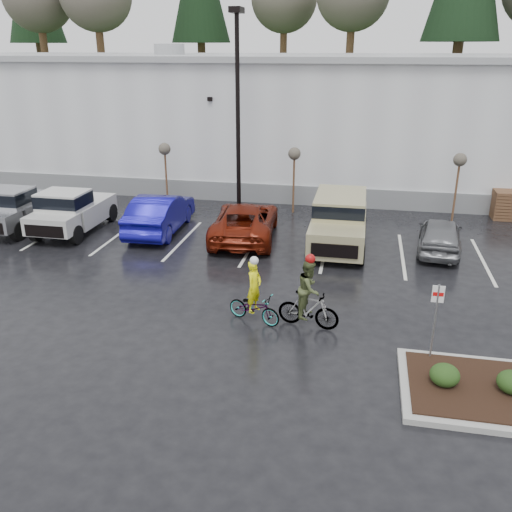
% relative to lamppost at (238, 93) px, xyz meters
% --- Properties ---
extents(ground, '(120.00, 120.00, 0.00)m').
position_rel_lamppost_xyz_m(ground, '(4.00, -12.00, -5.69)').
color(ground, black).
rests_on(ground, ground).
extents(warehouse, '(60.50, 15.50, 7.20)m').
position_rel_lamppost_xyz_m(warehouse, '(4.00, 9.99, -2.04)').
color(warehouse, silver).
rests_on(warehouse, ground).
extents(wooded_ridge, '(80.00, 25.00, 6.00)m').
position_rel_lamppost_xyz_m(wooded_ridge, '(4.00, 33.00, -2.69)').
color(wooded_ridge, '#1D3B18').
rests_on(wooded_ridge, ground).
extents(lamppost, '(0.50, 1.00, 9.22)m').
position_rel_lamppost_xyz_m(lamppost, '(0.00, 0.00, 0.00)').
color(lamppost, black).
rests_on(lamppost, ground).
extents(sapling_west, '(0.60, 0.60, 3.20)m').
position_rel_lamppost_xyz_m(sapling_west, '(-4.00, 1.00, -2.96)').
color(sapling_west, '#492E1D').
rests_on(sapling_west, ground).
extents(sapling_mid, '(0.60, 0.60, 3.20)m').
position_rel_lamppost_xyz_m(sapling_mid, '(2.50, 1.00, -2.96)').
color(sapling_mid, '#492E1D').
rests_on(sapling_mid, ground).
extents(sapling_east, '(0.60, 0.60, 3.20)m').
position_rel_lamppost_xyz_m(sapling_east, '(10.00, 1.00, -2.96)').
color(sapling_east, '#492E1D').
rests_on(sapling_east, ground).
extents(pallet_stack_a, '(1.20, 1.20, 1.35)m').
position_rel_lamppost_xyz_m(pallet_stack_a, '(12.50, 2.00, -5.01)').
color(pallet_stack_a, '#492E1D').
rests_on(pallet_stack_a, ground).
extents(shrub_a, '(0.70, 0.70, 0.52)m').
position_rel_lamppost_xyz_m(shrub_a, '(8.00, -13.00, -5.27)').
color(shrub_a, '#1A3412').
rests_on(shrub_a, curb_island).
extents(shrub_b, '(0.70, 0.70, 0.52)m').
position_rel_lamppost_xyz_m(shrub_b, '(9.50, -13.00, -5.27)').
color(shrub_b, '#1A3412').
rests_on(shrub_b, curb_island).
extents(fire_lane_sign, '(0.30, 0.05, 2.20)m').
position_rel_lamppost_xyz_m(fire_lane_sign, '(7.80, -11.80, -4.28)').
color(fire_lane_sign, gray).
rests_on(fire_lane_sign, ground).
extents(pickup_silver, '(2.10, 5.20, 1.96)m').
position_rel_lamppost_xyz_m(pickup_silver, '(-9.22, -3.58, -4.71)').
color(pickup_silver, '#9D9EA4').
rests_on(pickup_silver, ground).
extents(pickup_white, '(2.10, 5.20, 1.96)m').
position_rel_lamppost_xyz_m(pickup_white, '(-6.58, -3.52, -4.71)').
color(pickup_white, '#B9BAB5').
rests_on(pickup_white, ground).
extents(car_blue, '(1.99, 5.16, 1.68)m').
position_rel_lamppost_xyz_m(car_blue, '(-2.84, -3.03, -4.85)').
color(car_blue, '#0F0C84').
rests_on(car_blue, ground).
extents(car_red, '(3.01, 5.66, 1.51)m').
position_rel_lamppost_xyz_m(car_red, '(1.01, -3.19, -4.93)').
color(car_red, '#661709').
rests_on(car_red, ground).
extents(suv_tan, '(2.20, 5.10, 2.06)m').
position_rel_lamppost_xyz_m(suv_tan, '(4.95, -3.52, -4.66)').
color(suv_tan, tan).
rests_on(suv_tan, ground).
extents(car_grey, '(2.09, 4.19, 1.37)m').
position_rel_lamppost_xyz_m(car_grey, '(8.94, -3.24, -5.00)').
color(car_grey, slate).
rests_on(car_grey, ground).
extents(cyclist_hivis, '(1.81, 1.15, 2.07)m').
position_rel_lamppost_xyz_m(cyclist_hivis, '(2.89, -10.50, -5.03)').
color(cyclist_hivis, '#3F3F44').
rests_on(cyclist_hivis, ground).
extents(cyclist_olive, '(1.81, 0.90, 2.27)m').
position_rel_lamppost_xyz_m(cyclist_olive, '(4.49, -10.50, -4.86)').
color(cyclist_olive, '#3F3F44').
rests_on(cyclist_olive, ground).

